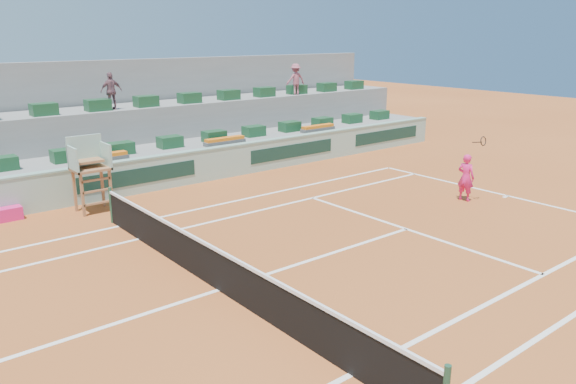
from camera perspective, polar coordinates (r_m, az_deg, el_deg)
name	(u,v)px	position (r m, az deg, el deg)	size (l,w,h in m)	color
ground	(219,290)	(12.69, -7.07, -9.87)	(90.00, 90.00, 0.00)	#9D4B1E
seating_tier_lower	(59,174)	(21.88, -22.21, 1.74)	(36.00, 4.00, 1.20)	gray
seating_tier_upper	(44,148)	(23.25, -23.57, 4.14)	(36.00, 2.40, 2.60)	gray
stadium_back_wall	(29,119)	(24.64, -24.83, 6.72)	(36.00, 0.40, 4.40)	gray
player_bag	(6,214)	(19.01, -26.74, -2.04)	(0.91, 0.40, 0.40)	#F11F76
spectator_mid	(111,91)	(23.15, -17.51, 9.76)	(0.85, 0.35, 1.45)	#774F59
spectator_right	(296,79)	(27.68, 0.77, 11.38)	(0.96, 0.55, 1.48)	#9E4F5E
court_lines	(219,290)	(12.69, -7.07, -9.85)	(23.89, 11.09, 0.01)	white
tennis_net	(218,268)	(12.47, -7.15, -7.69)	(0.10, 11.97, 1.10)	black
advertising_hoarding	(81,185)	(19.83, -20.25, 0.68)	(36.00, 0.34, 1.26)	#93B9A9
umpire_chair	(89,163)	(18.69, -19.56, 2.75)	(1.10, 0.90, 2.40)	#905C36
seat_row_lower	(65,155)	(20.87, -21.70, 3.48)	(32.90, 0.60, 0.44)	#174525
seat_row_upper	(44,109)	(22.45, -23.56, 7.72)	(32.90, 0.60, 0.44)	#174525
flower_planters	(26,168)	(19.74, -25.08, 2.19)	(26.80, 0.36, 0.28)	#505050
tennis_player	(466,177)	(19.82, 17.63, 1.45)	(0.45, 0.87, 2.28)	#F11F76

